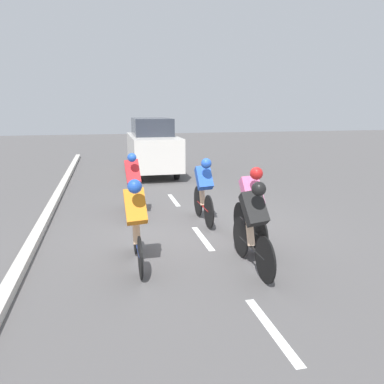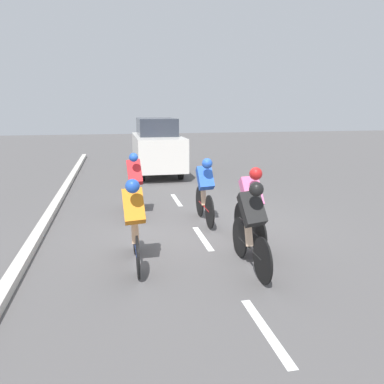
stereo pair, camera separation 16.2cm
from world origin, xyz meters
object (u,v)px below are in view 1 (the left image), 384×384
(cyclist_blue, at_px, (204,189))
(cyclist_pink, at_px, (251,205))
(cyclist_black, at_px, (253,224))
(cyclist_red, at_px, (133,183))
(cyclist_orange, at_px, (136,220))
(support_car, at_px, (153,147))

(cyclist_blue, xyz_separation_m, cyclist_pink, (-0.46, 1.62, 0.03))
(cyclist_blue, height_order, cyclist_pink, cyclist_pink)
(cyclist_black, relative_size, cyclist_red, 1.04)
(cyclist_orange, relative_size, support_car, 0.42)
(support_car, bearing_deg, cyclist_pink, 95.42)
(cyclist_black, distance_m, support_car, 9.14)
(cyclist_black, xyz_separation_m, cyclist_pink, (-0.35, -0.98, 0.03))
(cyclist_orange, distance_m, support_car, 8.70)
(cyclist_black, height_order, support_car, support_car)
(cyclist_red, relative_size, support_car, 0.41)
(cyclist_red, bearing_deg, cyclist_black, 114.30)
(cyclist_blue, bearing_deg, cyclist_pink, 105.95)
(cyclist_red, height_order, cyclist_pink, same)
(cyclist_red, xyz_separation_m, cyclist_pink, (-1.94, 2.53, 0.01))
(cyclist_blue, xyz_separation_m, support_car, (0.31, -6.53, 0.30))
(cyclist_black, xyz_separation_m, cyclist_blue, (0.11, -2.60, 0.00))
(support_car, bearing_deg, cyclist_orange, 81.11)
(cyclist_pink, height_order, cyclist_orange, cyclist_pink)
(support_car, bearing_deg, cyclist_red, 78.29)
(cyclist_pink, distance_m, support_car, 8.19)
(cyclist_pink, height_order, support_car, support_car)
(cyclist_pink, bearing_deg, cyclist_black, 70.31)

